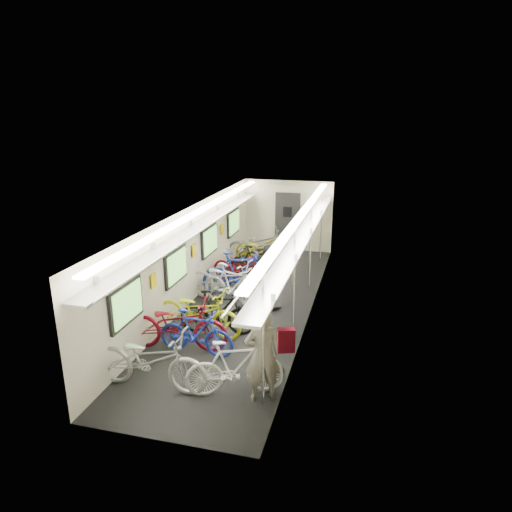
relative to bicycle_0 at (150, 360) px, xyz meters
The scene contains 17 objects.
train_car_shell 4.67m from the bicycle_0, 85.39° to the left, with size 10.00×10.00×10.00m.
bicycle_0 is the anchor object (origin of this frame).
bicycle_1 1.32m from the bicycle_0, 75.72° to the left, with size 0.44×1.56×0.94m, color #1C30AB.
bicycle_2 1.38m from the bicycle_0, 94.70° to the left, with size 0.73×2.08×1.09m, color maroon.
bicycle_3 2.26m from the bicycle_0, 78.04° to the left, with size 0.48×1.68×1.01m, color black.
bicycle_4 2.09m from the bicycle_0, 88.15° to the left, with size 0.70×2.01×1.06m, color #D3DC14.
bicycle_5 3.69m from the bicycle_0, 84.63° to the left, with size 0.50×1.79×1.07m, color silver.
bicycle_6 3.93m from the bicycle_0, 88.97° to the left, with size 0.74×2.11×1.11m, color #B3B2B7.
bicycle_7 4.50m from the bicycle_0, 86.47° to the left, with size 0.55×1.95×1.17m, color navy.
bicycle_8 5.20m from the bicycle_0, 89.05° to the left, with size 0.62×1.78×0.94m, color maroon.
bicycle_9 5.43m from the bicycle_0, 84.53° to the left, with size 0.50×1.77×1.06m, color black.
bicycle_10 6.79m from the bicycle_0, 88.04° to the left, with size 0.64×1.83×0.96m, color gold.
bicycle_11 1.47m from the bicycle_0, ahead, with size 0.48×1.69×1.02m, color white.
bicycle_12 7.28m from the bicycle_0, 89.14° to the left, with size 0.72×2.08×1.09m, color #5E5F63.
passenger_near 1.95m from the bicycle_0, ahead, with size 0.60×0.39×1.63m, color gray.
passenger_mid 4.10m from the bicycle_0, 73.22° to the left, with size 0.77×0.60×1.59m, color black.
backpack 2.47m from the bicycle_0, ahead, with size 0.26×0.14×0.38m, color #A31027.
Camera 1 is at (2.74, -10.00, 4.58)m, focal length 32.00 mm.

